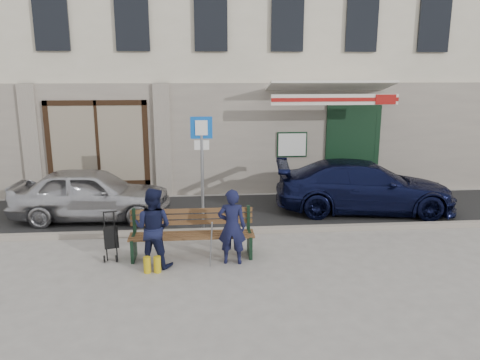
{
  "coord_description": "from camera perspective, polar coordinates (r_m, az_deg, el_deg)",
  "views": [
    {
      "loc": [
        -0.36,
        -8.36,
        3.56
      ],
      "look_at": [
        0.5,
        1.6,
        1.2
      ],
      "focal_mm": 35.0,
      "sensor_mm": 36.0,
      "label": 1
    }
  ],
  "objects": [
    {
      "name": "stroller",
      "position": [
        9.37,
        -15.45,
        -6.9
      ],
      "size": [
        0.32,
        0.41,
        0.92
      ],
      "rotation": [
        0.0,
        0.0,
        0.26
      ],
      "color": "black",
      "rests_on": "ground"
    },
    {
      "name": "building",
      "position": [
        16.87,
        -3.89,
        18.07
      ],
      "size": [
        20.0,
        8.27,
        10.0
      ],
      "color": "beige",
      "rests_on": "ground"
    },
    {
      "name": "asphalt_lane",
      "position": [
        12.0,
        -3.02,
        -3.96
      ],
      "size": [
        60.0,
        3.2,
        0.01
      ],
      "primitive_type": "cube",
      "color": "#282828",
      "rests_on": "ground"
    },
    {
      "name": "parking_sign",
      "position": [
        10.33,
        -4.66,
        2.96
      ],
      "size": [
        0.48,
        0.08,
        2.58
      ],
      "rotation": [
        0.0,
        0.0,
        -0.0
      ],
      "color": "gray",
      "rests_on": "ground"
    },
    {
      "name": "woman",
      "position": [
        8.76,
        -10.55,
        -5.7
      ],
      "size": [
        0.87,
        0.77,
        1.49
      ],
      "primitive_type": "imported",
      "rotation": [
        0.0,
        0.0,
        2.81
      ],
      "color": "#121633",
      "rests_on": "ground"
    },
    {
      "name": "car_silver",
      "position": [
        11.86,
        -17.63,
        -1.6
      ],
      "size": [
        3.83,
        1.7,
        1.28
      ],
      "primitive_type": "imported",
      "rotation": [
        0.0,
        0.0,
        1.52
      ],
      "color": "#B8B8BD",
      "rests_on": "ground"
    },
    {
      "name": "bench",
      "position": [
        9.14,
        -6.16,
        -6.63
      ],
      "size": [
        2.4,
        1.17,
        0.98
      ],
      "color": "brown",
      "rests_on": "ground"
    },
    {
      "name": "ground",
      "position": [
        9.09,
        -2.33,
        -9.78
      ],
      "size": [
        80.0,
        80.0,
        0.0
      ],
      "primitive_type": "plane",
      "color": "#9E9991",
      "rests_on": "ground"
    },
    {
      "name": "man",
      "position": [
        8.73,
        -0.99,
        -5.7
      ],
      "size": [
        0.56,
        0.4,
        1.44
      ],
      "primitive_type": "imported",
      "rotation": [
        0.0,
        0.0,
        3.02
      ],
      "color": "#131635",
      "rests_on": "ground"
    },
    {
      "name": "curb",
      "position": [
        10.47,
        -2.72,
        -6.27
      ],
      "size": [
        60.0,
        0.18,
        0.12
      ],
      "primitive_type": "cube",
      "color": "#9E9384",
      "rests_on": "ground"
    },
    {
      "name": "car_navy",
      "position": [
        12.36,
        14.91,
        -0.77
      ],
      "size": [
        4.7,
        2.4,
        1.31
      ],
      "primitive_type": "imported",
      "rotation": [
        0.0,
        0.0,
        1.44
      ],
      "color": "black",
      "rests_on": "ground"
    }
  ]
}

